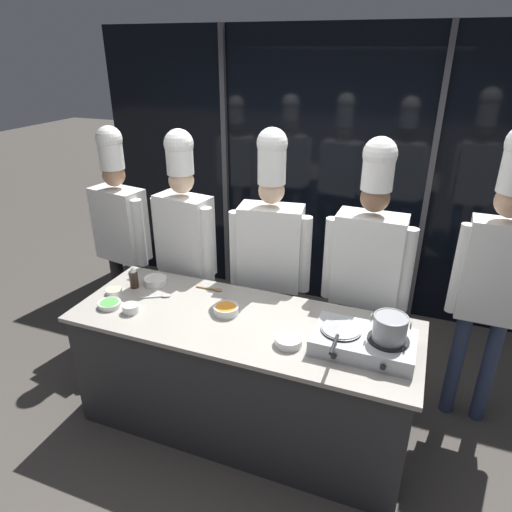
{
  "coord_description": "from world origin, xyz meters",
  "views": [
    {
      "loc": [
        0.99,
        -2.31,
        2.51
      ],
      "look_at": [
        0.0,
        0.25,
        1.23
      ],
      "focal_mm": 32.0,
      "sensor_mm": 36.0,
      "label": 1
    }
  ],
  "objects_px": {
    "chef_apprentice": "(498,260)",
    "chef_sous": "(185,235)",
    "chef_head": "(120,224)",
    "squeeze_bottle_soy": "(134,278)",
    "prep_bowl_ginger": "(114,291)",
    "frying_pan": "(341,327)",
    "prep_bowl_carrots": "(226,309)",
    "serving_spoon_slotted": "(161,296)",
    "stock_pot": "(390,327)",
    "serving_spoon_solid": "(214,289)",
    "chef_pastry": "(368,260)",
    "portable_stove": "(363,342)",
    "prep_bowl_onion": "(155,280)",
    "prep_bowl_garlic": "(131,308)",
    "prep_bowl_rice": "(288,340)",
    "prep_bowl_scallions": "(109,304)",
    "chef_line": "(271,247)"
  },
  "relations": [
    {
      "from": "squeeze_bottle_soy",
      "to": "prep_bowl_ginger",
      "type": "relative_size",
      "value": 1.42
    },
    {
      "from": "frying_pan",
      "to": "serving_spoon_solid",
      "type": "xyz_separation_m",
      "value": [
        -1.0,
        0.34,
        -0.12
      ]
    },
    {
      "from": "prep_bowl_rice",
      "to": "prep_bowl_garlic",
      "type": "distance_m",
      "value": 1.09
    },
    {
      "from": "prep_bowl_ginger",
      "to": "frying_pan",
      "type": "bearing_deg",
      "value": -1.27
    },
    {
      "from": "portable_stove",
      "to": "prep_bowl_ginger",
      "type": "distance_m",
      "value": 1.78
    },
    {
      "from": "frying_pan",
      "to": "chef_apprentice",
      "type": "relative_size",
      "value": 0.2
    },
    {
      "from": "squeeze_bottle_soy",
      "to": "prep_bowl_carrots",
      "type": "height_order",
      "value": "squeeze_bottle_soy"
    },
    {
      "from": "portable_stove",
      "to": "stock_pot",
      "type": "relative_size",
      "value": 2.65
    },
    {
      "from": "prep_bowl_ginger",
      "to": "prep_bowl_carrots",
      "type": "distance_m",
      "value": 0.87
    },
    {
      "from": "prep_bowl_ginger",
      "to": "chef_pastry",
      "type": "bearing_deg",
      "value": 21.62
    },
    {
      "from": "squeeze_bottle_soy",
      "to": "frying_pan",
      "type": "bearing_deg",
      "value": -6.2
    },
    {
      "from": "serving_spoon_solid",
      "to": "squeeze_bottle_soy",
      "type": "bearing_deg",
      "value": -163.15
    },
    {
      "from": "stock_pot",
      "to": "prep_bowl_carrots",
      "type": "relative_size",
      "value": 1.3
    },
    {
      "from": "prep_bowl_carrots",
      "to": "chef_apprentice",
      "type": "distance_m",
      "value": 1.77
    },
    {
      "from": "chef_apprentice",
      "to": "chef_sous",
      "type": "bearing_deg",
      "value": 2.6
    },
    {
      "from": "frying_pan",
      "to": "prep_bowl_carrots",
      "type": "relative_size",
      "value": 2.43
    },
    {
      "from": "squeeze_bottle_soy",
      "to": "chef_sous",
      "type": "height_order",
      "value": "chef_sous"
    },
    {
      "from": "stock_pot",
      "to": "prep_bowl_scallions",
      "type": "xyz_separation_m",
      "value": [
        -1.83,
        -0.13,
        -0.17
      ]
    },
    {
      "from": "prep_bowl_rice",
      "to": "chef_apprentice",
      "type": "xyz_separation_m",
      "value": [
        1.12,
        0.82,
        0.36
      ]
    },
    {
      "from": "chef_head",
      "to": "chef_sous",
      "type": "xyz_separation_m",
      "value": [
        0.7,
        -0.1,
        0.05
      ]
    },
    {
      "from": "prep_bowl_ginger",
      "to": "serving_spoon_slotted",
      "type": "relative_size",
      "value": 0.58
    },
    {
      "from": "prep_bowl_ginger",
      "to": "prep_bowl_carrots",
      "type": "relative_size",
      "value": 0.68
    },
    {
      "from": "prep_bowl_rice",
      "to": "prep_bowl_onion",
      "type": "relative_size",
      "value": 0.98
    },
    {
      "from": "prep_bowl_onion",
      "to": "chef_apprentice",
      "type": "distance_m",
      "value": 2.35
    },
    {
      "from": "frying_pan",
      "to": "prep_bowl_garlic",
      "type": "height_order",
      "value": "frying_pan"
    },
    {
      "from": "stock_pot",
      "to": "chef_line",
      "type": "xyz_separation_m",
      "value": [
        -0.96,
        0.71,
        0.05
      ]
    },
    {
      "from": "chef_head",
      "to": "prep_bowl_onion",
      "type": "bearing_deg",
      "value": 152.28
    },
    {
      "from": "serving_spoon_slotted",
      "to": "chef_sous",
      "type": "height_order",
      "value": "chef_sous"
    },
    {
      "from": "prep_bowl_scallions",
      "to": "prep_bowl_garlic",
      "type": "height_order",
      "value": "prep_bowl_garlic"
    },
    {
      "from": "stock_pot",
      "to": "serving_spoon_solid",
      "type": "distance_m",
      "value": 1.32
    },
    {
      "from": "prep_bowl_garlic",
      "to": "chef_pastry",
      "type": "relative_size",
      "value": 0.06
    },
    {
      "from": "squeeze_bottle_soy",
      "to": "stock_pot",
      "type": "bearing_deg",
      "value": -5.13
    },
    {
      "from": "prep_bowl_carrots",
      "to": "chef_apprentice",
      "type": "relative_size",
      "value": 0.08
    },
    {
      "from": "chef_apprentice",
      "to": "chef_line",
      "type": "bearing_deg",
      "value": 1.07
    },
    {
      "from": "squeeze_bottle_soy",
      "to": "prep_bowl_ginger",
      "type": "distance_m",
      "value": 0.17
    },
    {
      "from": "portable_stove",
      "to": "chef_pastry",
      "type": "xyz_separation_m",
      "value": [
        -0.1,
        0.7,
        0.2
      ]
    },
    {
      "from": "prep_bowl_rice",
      "to": "prep_bowl_onion",
      "type": "bearing_deg",
      "value": 162.17
    },
    {
      "from": "prep_bowl_ginger",
      "to": "chef_sous",
      "type": "relative_size",
      "value": 0.06
    },
    {
      "from": "frying_pan",
      "to": "prep_bowl_scallions",
      "type": "xyz_separation_m",
      "value": [
        -1.56,
        -0.13,
        -0.11
      ]
    },
    {
      "from": "stock_pot",
      "to": "squeeze_bottle_soy",
      "type": "xyz_separation_m",
      "value": [
        -1.83,
        0.16,
        -0.11
      ]
    },
    {
      "from": "squeeze_bottle_soy",
      "to": "prep_bowl_ginger",
      "type": "bearing_deg",
      "value": -122.2
    },
    {
      "from": "prep_bowl_rice",
      "to": "prep_bowl_ginger",
      "type": "height_order",
      "value": "prep_bowl_rice"
    },
    {
      "from": "prep_bowl_onion",
      "to": "chef_head",
      "type": "bearing_deg",
      "value": 143.0
    },
    {
      "from": "portable_stove",
      "to": "prep_bowl_ginger",
      "type": "relative_size",
      "value": 5.06
    },
    {
      "from": "squeeze_bottle_soy",
      "to": "prep_bowl_carrots",
      "type": "distance_m",
      "value": 0.79
    },
    {
      "from": "prep_bowl_onion",
      "to": "squeeze_bottle_soy",
      "type": "bearing_deg",
      "value": -139.72
    },
    {
      "from": "prep_bowl_onion",
      "to": "prep_bowl_carrots",
      "type": "distance_m",
      "value": 0.69
    },
    {
      "from": "prep_bowl_ginger",
      "to": "prep_bowl_onion",
      "type": "height_order",
      "value": "prep_bowl_onion"
    },
    {
      "from": "stock_pot",
      "to": "serving_spoon_slotted",
      "type": "bearing_deg",
      "value": 176.03
    },
    {
      "from": "serving_spoon_slotted",
      "to": "serving_spoon_solid",
      "type": "relative_size",
      "value": 0.98
    }
  ]
}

